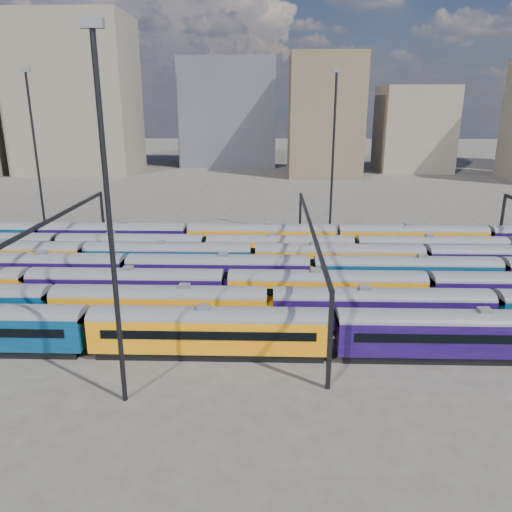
{
  "coord_description": "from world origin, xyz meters",
  "views": [
    {
      "loc": [
        5.52,
        -53.48,
        20.9
      ],
      "look_at": [
        3.82,
        4.25,
        3.0
      ],
      "focal_mm": 35.0,
      "sensor_mm": 36.0,
      "label": 1
    }
  ],
  "objects_px": {
    "rake_0": "(458,329)",
    "rake_2": "(226,285)",
    "mast_2": "(109,213)",
    "rake_1": "(270,304)"
  },
  "relations": [
    {
      "from": "rake_1",
      "to": "rake_2",
      "type": "distance_m",
      "value": 6.79
    },
    {
      "from": "rake_0",
      "to": "rake_1",
      "type": "bearing_deg",
      "value": 162.44
    },
    {
      "from": "rake_1",
      "to": "rake_2",
      "type": "bearing_deg",
      "value": 132.59
    },
    {
      "from": "rake_0",
      "to": "mast_2",
      "type": "height_order",
      "value": "mast_2"
    },
    {
      "from": "rake_0",
      "to": "mast_2",
      "type": "bearing_deg",
      "value": -165.12
    },
    {
      "from": "rake_2",
      "to": "mast_2",
      "type": "distance_m",
      "value": 21.26
    },
    {
      "from": "rake_0",
      "to": "rake_2",
      "type": "xyz_separation_m",
      "value": [
        -20.4,
        10.0,
        -0.01
      ]
    },
    {
      "from": "rake_2",
      "to": "rake_1",
      "type": "bearing_deg",
      "value": -47.41
    },
    {
      "from": "rake_2",
      "to": "mast_2",
      "type": "height_order",
      "value": "mast_2"
    },
    {
      "from": "rake_2",
      "to": "mast_2",
      "type": "relative_size",
      "value": 4.85
    }
  ]
}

